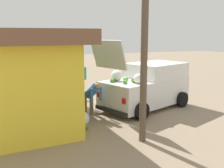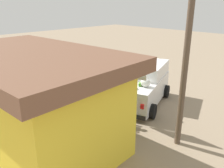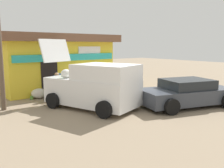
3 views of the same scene
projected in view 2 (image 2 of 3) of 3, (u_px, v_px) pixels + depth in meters
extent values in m
plane|color=gray|center=(128.00, 95.00, 12.75)|extent=(60.00, 60.00, 0.00)
cube|color=yellow|center=(33.00, 104.00, 8.17)|extent=(6.50, 3.73, 2.83)
cube|color=#2DB7B2|center=(72.00, 77.00, 9.23)|extent=(6.02, 0.41, 0.36)
cube|color=black|center=(93.00, 108.00, 8.80)|extent=(0.90, 0.10, 2.00)
cube|color=white|center=(51.00, 64.00, 10.00)|extent=(1.50, 0.13, 0.60)
cube|color=brown|center=(27.00, 58.00, 7.63)|extent=(7.29, 4.53, 0.43)
cube|color=white|center=(141.00, 89.00, 11.51)|extent=(3.04, 4.28, 1.08)
cube|color=white|center=(146.00, 69.00, 11.87)|extent=(2.47, 2.87, 0.62)
cube|color=black|center=(152.00, 64.00, 12.87)|extent=(1.48, 0.60, 0.47)
cube|color=white|center=(126.00, 66.00, 9.16)|extent=(1.67, 0.91, 1.04)
ellipsoid|color=silver|center=(145.00, 83.00, 10.23)|extent=(0.45, 0.37, 0.37)
ellipsoid|color=silver|center=(123.00, 81.00, 10.40)|extent=(0.53, 0.44, 0.44)
cylinder|color=#519C37|center=(135.00, 87.00, 10.05)|extent=(0.29, 0.26, 0.13)
cylinder|color=#5D9F2E|center=(140.00, 84.00, 10.36)|extent=(0.25, 0.26, 0.16)
cylinder|color=#59A835|center=(122.00, 86.00, 10.15)|extent=(0.30, 0.30, 0.13)
cylinder|color=#5FAE46|center=(129.00, 82.00, 10.64)|extent=(0.24, 0.15, 0.14)
cube|color=black|center=(126.00, 115.00, 9.96)|extent=(1.65, 0.67, 0.16)
cube|color=red|center=(142.00, 107.00, 9.50)|extent=(0.15, 0.10, 0.20)
cube|color=red|center=(110.00, 101.00, 10.06)|extent=(0.15, 0.10, 0.20)
cylinder|color=black|center=(166.00, 91.00, 12.39)|extent=(0.43, 0.69, 0.65)
cylinder|color=black|center=(131.00, 86.00, 13.17)|extent=(0.43, 0.69, 0.65)
cylinder|color=black|center=(153.00, 111.00, 10.12)|extent=(0.43, 0.69, 0.65)
cylinder|color=black|center=(111.00, 103.00, 10.90)|extent=(0.43, 0.69, 0.65)
cube|color=#383D47|center=(120.00, 71.00, 15.39)|extent=(4.48, 2.85, 0.60)
cube|color=#1E2328|center=(120.00, 64.00, 15.22)|extent=(2.34, 2.06, 0.40)
cylinder|color=black|center=(118.00, 82.00, 13.83)|extent=(0.67, 0.38, 0.63)
cylinder|color=black|center=(145.00, 77.00, 14.73)|extent=(0.67, 0.38, 0.63)
cylinder|color=black|center=(97.00, 71.00, 16.14)|extent=(0.67, 0.38, 0.63)
cylinder|color=black|center=(121.00, 67.00, 17.05)|extent=(0.67, 0.38, 0.63)
cylinder|color=navy|center=(82.00, 101.00, 11.01)|extent=(0.15, 0.15, 0.82)
cylinder|color=navy|center=(78.00, 103.00, 10.72)|extent=(0.15, 0.15, 0.82)
cylinder|color=#4C9959|center=(79.00, 88.00, 10.64)|extent=(0.43, 0.43, 0.58)
sphere|color=tan|center=(79.00, 79.00, 10.51)|extent=(0.22, 0.22, 0.22)
cylinder|color=#CC4C3F|center=(79.00, 76.00, 10.46)|extent=(0.24, 0.24, 0.05)
cylinder|color=#4C9959|center=(82.00, 86.00, 10.84)|extent=(0.09, 0.09, 0.55)
cylinder|color=#4C9959|center=(76.00, 89.00, 10.43)|extent=(0.09, 0.09, 0.55)
cylinder|color=#726047|center=(105.00, 110.00, 10.02)|extent=(0.15, 0.15, 0.81)
cylinder|color=#726047|center=(102.00, 114.00, 9.72)|extent=(0.15, 0.15, 0.81)
cylinder|color=#3872B2|center=(109.00, 100.00, 9.61)|extent=(0.74, 0.59, 0.62)
sphere|color=tan|center=(116.00, 95.00, 9.43)|extent=(0.22, 0.22, 0.22)
cylinder|color=#3872B2|center=(116.00, 101.00, 9.79)|extent=(0.09, 0.09, 0.54)
cylinder|color=#3872B2|center=(112.00, 105.00, 9.36)|extent=(0.09, 0.09, 0.54)
ellipsoid|color=silver|center=(112.00, 130.00, 8.78)|extent=(0.91, 0.80, 0.50)
cylinder|color=olive|center=(106.00, 136.00, 8.74)|extent=(0.17, 0.32, 0.10)
cylinder|color=#579C2E|center=(104.00, 133.00, 8.95)|extent=(0.23, 0.25, 0.11)
cylinder|color=#62A244|center=(107.00, 137.00, 8.63)|extent=(0.25, 0.17, 0.15)
cylinder|color=#598C38|center=(109.00, 130.00, 9.13)|extent=(0.25, 0.17, 0.13)
cylinder|color=#599432|center=(119.00, 138.00, 8.58)|extent=(0.24, 0.32, 0.16)
cylinder|color=silver|center=(77.00, 98.00, 11.86)|extent=(0.29, 0.29, 0.40)
cylinder|color=brown|center=(185.00, 70.00, 7.54)|extent=(0.20, 0.20, 5.43)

